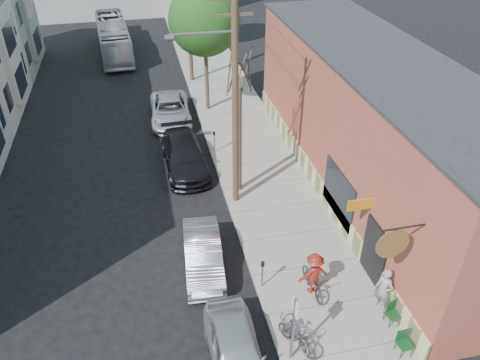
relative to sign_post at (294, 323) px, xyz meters
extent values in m
plane|color=black|center=(-2.35, 3.81, -1.83)|extent=(120.00, 120.00, 0.00)
cube|color=gray|center=(1.90, 14.81, -1.76)|extent=(4.50, 58.00, 0.15)
cube|color=#974738|center=(6.65, 8.81, 1.42)|extent=(5.00, 20.00, 6.50)
cube|color=#2B2B2D|center=(6.65, 8.81, 4.72)|extent=(5.20, 20.20, 0.12)
cube|color=#D6CD86|center=(4.13, 8.81, -1.28)|extent=(0.10, 20.00, 1.10)
cube|color=black|center=(4.12, 2.81, -0.53)|extent=(0.10, 1.60, 2.60)
cube|color=black|center=(4.12, 6.31, -0.23)|extent=(0.08, 3.00, 2.20)
cylinder|color=brown|center=(3.20, 0.61, 2.07)|extent=(1.10, 0.06, 1.10)
cube|color=#C17A16|center=(3.65, 3.61, 1.27)|extent=(1.00, 0.08, 0.45)
cube|color=beige|center=(-11.60, 21.81, 2.67)|extent=(1.10, 3.20, 7.00)
cube|color=gray|center=(-11.60, 29.81, 2.67)|extent=(1.10, 3.20, 7.00)
cube|color=slate|center=(0.00, 0.00, -0.28)|extent=(0.07, 0.07, 2.80)
cube|color=silver|center=(0.00, 0.00, 0.72)|extent=(0.02, 0.45, 0.60)
cylinder|color=slate|center=(-0.10, 3.20, -1.13)|extent=(0.06, 0.06, 1.10)
cylinder|color=black|center=(-0.10, 3.20, -0.53)|extent=(0.14, 0.14, 0.18)
cylinder|color=slate|center=(-0.10, 13.41, -1.13)|extent=(0.06, 0.06, 1.10)
cylinder|color=black|center=(-0.10, 13.41, -0.53)|extent=(0.14, 0.14, 0.18)
cylinder|color=#503A28|center=(0.10, 8.80, 3.32)|extent=(0.28, 0.28, 10.00)
cube|color=#503A28|center=(0.10, 8.80, 6.92)|extent=(1.40, 0.10, 0.10)
cylinder|color=slate|center=(-2.40, 8.80, 6.22)|extent=(0.35, 0.24, 0.24)
cylinder|color=#503A28|center=(0.10, 24.04, 3.32)|extent=(0.28, 0.28, 10.00)
cylinder|color=#44392C|center=(0.45, 9.62, 1.00)|extent=(0.24, 0.24, 5.36)
cylinder|color=#44392C|center=(0.45, 18.99, 0.99)|extent=(0.24, 0.24, 5.34)
sphere|color=#23511C|center=(0.45, 18.99, 3.99)|extent=(4.27, 4.27, 4.27)
cylinder|color=#44392C|center=(0.45, 30.66, 1.47)|extent=(0.24, 0.24, 6.30)
imported|color=gray|center=(3.77, 1.26, -0.77)|extent=(0.66, 0.78, 1.83)
imported|color=maroon|center=(1.67, 2.58, -0.80)|extent=(1.19, 0.75, 1.76)
imported|color=black|center=(1.67, 2.58, -1.20)|extent=(0.74, 1.88, 0.97)
imported|color=black|center=(0.30, 0.32, -1.17)|extent=(1.23, 1.71, 1.02)
imported|color=slate|center=(0.32, 0.66, -1.23)|extent=(1.03, 1.83, 0.91)
imported|color=#B1B6B9|center=(-1.77, 0.17, -1.12)|extent=(1.69, 4.19, 1.43)
imported|color=#A2A6AA|center=(-2.08, 4.83, -1.15)|extent=(1.76, 4.22, 1.36)
imported|color=black|center=(-1.88, 12.36, -1.08)|extent=(2.27, 5.28, 1.51)
imported|color=silver|center=(-2.06, 18.04, -1.12)|extent=(2.59, 5.24, 1.43)
imported|color=silver|center=(-5.40, 31.41, -0.45)|extent=(3.01, 10.08, 2.77)
camera|label=1|loc=(-3.64, -8.72, 11.64)|focal=35.00mm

